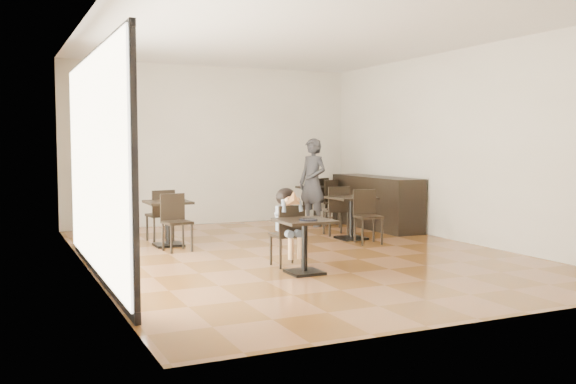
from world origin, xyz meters
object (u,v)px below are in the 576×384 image
child_table (305,247)px  cafe_table_left (168,223)px  chair_back_b (338,203)px  child (286,227)px  cafe_table_mid (351,218)px  chair_mid_b (368,217)px  cafe_table_back (319,205)px  chair_mid_a (336,211)px  chair_left_b (177,223)px  chair_left_a (160,215)px  chair_back_a (315,199)px  child_chair (286,235)px  adult_patron (313,182)px

child_table → cafe_table_left: bearing=109.4°
cafe_table_left → chair_back_b: (3.66, 0.98, 0.09)m
child → cafe_table_mid: 2.66m
chair_mid_b → cafe_table_back: bearing=89.2°
cafe_table_back → chair_mid_a: size_ratio=0.86×
cafe_table_mid → chair_mid_a: chair_mid_a is taller
child_table → chair_left_b: chair_left_b is taller
child_table → chair_back_b: (2.65, 3.86, 0.11)m
chair_left_a → chair_back_a: (3.66, 1.43, 0.02)m
cafe_table_left → chair_back_a: 4.16m
cafe_table_left → chair_left_b: (0.00, -0.55, 0.07)m
cafe_table_back → chair_mid_b: 2.72m
chair_back_b → child_table: bearing=-146.2°
chair_mid_b → chair_left_b: bearing=178.1°
child_chair → child: (0.00, 0.00, 0.11)m
cafe_table_mid → cafe_table_back: cafe_table_back is taller
child_chair → chair_back_a: 5.06m
cafe_table_back → chair_back_a: bearing=71.1°
chair_mid_a → chair_left_b: chair_mid_a is taller
child → chair_left_b: bearing=119.7°
chair_mid_b → chair_left_a: (-3.03, 1.70, -0.00)m
child → chair_mid_a: size_ratio=1.19×
child_chair → cafe_table_mid: bearing=-139.4°
adult_patron → chair_back_a: 0.96m
chair_left_b → chair_back_a: bearing=27.2°
child_table → chair_back_b: chair_back_b is taller
chair_mid_b → child: bearing=-140.4°
child_chair → cafe_table_mid: (2.02, 1.73, -0.05)m
chair_mid_a → chair_left_b: (-3.03, -0.50, -0.00)m
cafe_table_back → chair_back_a: (0.15, 0.45, 0.08)m
cafe_table_left → chair_left_b: chair_left_b is taller
cafe_table_back → chair_back_b: chair_back_b is taller
cafe_table_mid → chair_mid_b: bearing=-90.0°
chair_left_b → chair_back_a: chair_back_a is taller
adult_patron → chair_mid_a: bearing=-30.1°
child_table → cafe_table_left: 3.05m
adult_patron → chair_left_b: adult_patron is taller
child → cafe_table_back: size_ratio=1.38×
child_table → chair_back_a: size_ratio=0.76×
cafe_table_mid → chair_mid_a: 0.55m
cafe_table_mid → chair_mid_b: size_ratio=0.83×
child → adult_patron: size_ratio=0.60×
chair_left_a → child_table: bearing=99.0°
chair_left_a → chair_back_a: bearing=-166.1°
cafe_table_mid → chair_back_a: bearing=76.3°
child → chair_mid_b: bearing=30.3°
child_table → child: child is taller
chair_mid_a → chair_back_a: chair_back_a is taller
chair_mid_a → chair_left_a: size_ratio=1.01×
adult_patron → child: bearing=-53.5°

